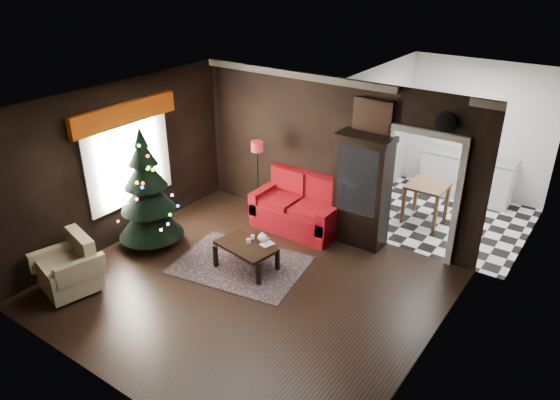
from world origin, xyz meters
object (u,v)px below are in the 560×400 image
Objects in this scene: curio_cabinet at (362,193)px; teapot at (262,238)px; loveseat at (298,204)px; wall_clock at (446,122)px; christmas_tree at (147,191)px; coffee_table at (246,256)px; armchair at (67,265)px; kitchen_table at (425,203)px; floor_lamp at (258,178)px.

teapot is (-0.93, -1.61, -0.42)m from curio_cabinet.
wall_clock is at bearing 9.66° from loveseat.
curio_cabinet is 3.65m from christmas_tree.
coffee_table is at bearing 10.97° from christmas_tree.
curio_cabinet is 1.98× the size of coffee_table.
armchair is 6.36m from kitchen_table.
christmas_tree reaches higher than kitchen_table.
christmas_tree is 2.03m from coffee_table.
kitchen_table is at bearing 32.37° from floor_lamp.
kitchen_table is (1.80, 1.65, -0.12)m from loveseat.
floor_lamp is at bearing 90.80° from armchair.
christmas_tree reaches higher than armchair.
kitchen_table is at bearing 70.35° from armchair.
loveseat reaches higher than coffee_table.
loveseat is at bearing 78.61° from armchair.
curio_cabinet is 1.91m from teapot.
christmas_tree is 6.59× the size of wall_clock.
christmas_tree is at bearing -131.72° from loveseat.
wall_clock is (2.35, 0.40, 1.88)m from loveseat.
wall_clock is 0.43× the size of kitchen_table.
wall_clock is (4.11, 2.38, 1.33)m from christmas_tree.
teapot is 0.54× the size of wall_clock.
coffee_table is at bearing 62.33° from armchair.
floor_lamp is 2.12m from christmas_tree.
christmas_tree is (-2.91, -2.20, 0.10)m from curio_cabinet.
coffee_table is at bearing -58.76° from floor_lamp.
floor_lamp is at bearing 121.24° from coffee_table.
coffee_table is 5.53× the size of teapot.
curio_cabinet reaches higher than teapot.
christmas_tree is at bearing -169.03° from coffee_table.
wall_clock reaches higher than coffee_table.
loveseat is 1.77× the size of coffee_table.
loveseat reaches higher than teapot.
coffee_table is (-1.09, -1.84, -0.72)m from curio_cabinet.
curio_cabinet is 0.90× the size of christmas_tree.
kitchen_table is at bearing 45.51° from christmas_tree.
teapot is at bearing 55.51° from coffee_table.
loveseat is 4.03m from armchair.
teapot is at bearing -80.98° from loveseat.
floor_lamp is at bearing -147.63° from kitchen_table.
loveseat is 1.25m from curio_cabinet.
curio_cabinet is 1.88m from wall_clock.
teapot is at bearing -119.92° from curio_cabinet.
wall_clock reaches higher than armchair.
christmas_tree is at bearing 105.01° from armchair.
loveseat is at bearing 48.28° from christmas_tree.
floor_lamp is at bearing 129.58° from teapot.
armchair is (0.03, -1.66, -0.59)m from christmas_tree.
loveseat is 3.04m from wall_clock.
loveseat is 0.95m from floor_lamp.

